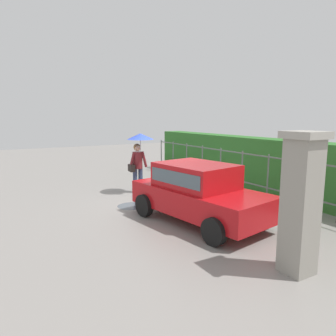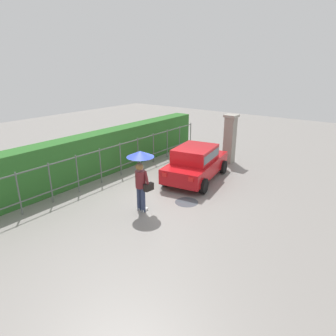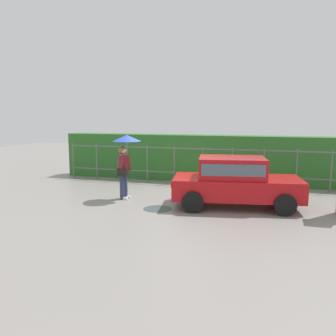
{
  "view_description": "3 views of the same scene",
  "coord_description": "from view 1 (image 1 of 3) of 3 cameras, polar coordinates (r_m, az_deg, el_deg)",
  "views": [
    {
      "loc": [
        8.15,
        -4.71,
        2.65
      ],
      "look_at": [
        0.08,
        -0.05,
        1.11
      ],
      "focal_mm": 33.35,
      "sensor_mm": 36.0,
      "label": 1
    },
    {
      "loc": [
        -8.35,
        -6.38,
        4.72
      ],
      "look_at": [
        -0.18,
        -0.26,
        1.12
      ],
      "focal_mm": 31.5,
      "sensor_mm": 36.0,
      "label": 2
    },
    {
      "loc": [
        2.95,
        -10.53,
        2.68
      ],
      "look_at": [
        -0.21,
        -0.15,
        1.06
      ],
      "focal_mm": 37.46,
      "sensor_mm": 36.0,
      "label": 3
    }
  ],
  "objects": [
    {
      "name": "puddle_near",
      "position": [
        9.48,
        -6.67,
        -6.9
      ],
      "size": [
        0.85,
        0.85,
        0.0
      ],
      "primitive_type": "cylinder",
      "color": "#4C545B",
      "rests_on": "ground"
    },
    {
      "name": "car",
      "position": [
        7.94,
        5.54,
        -4.09
      ],
      "size": [
        3.93,
        2.34,
        1.48
      ],
      "rotation": [
        0.0,
        0.0,
        0.16
      ],
      "color": "#B71116",
      "rests_on": "ground"
    },
    {
      "name": "gate_pillar",
      "position": [
        5.66,
        23.09,
        -5.8
      ],
      "size": [
        0.6,
        0.6,
        2.42
      ],
      "color": "gray",
      "rests_on": "ground"
    },
    {
      "name": "ground_plane",
      "position": [
        9.78,
        0.02,
        -6.34
      ],
      "size": [
        40.0,
        40.0,
        0.0
      ],
      "primitive_type": "plane",
      "color": "gray"
    },
    {
      "name": "hedge_row",
      "position": [
        11.59,
        16.69,
        0.55
      ],
      "size": [
        12.45,
        0.9,
        1.9
      ],
      "primitive_type": "cube",
      "color": "#2D6B28",
      "rests_on": "ground"
    },
    {
      "name": "pedestrian",
      "position": [
        10.81,
        -5.37,
        3.24
      ],
      "size": [
        0.91,
        0.91,
        2.08
      ],
      "rotation": [
        0.0,
        0.0,
        -0.1
      ],
      "color": "#2D3856",
      "rests_on": "ground"
    },
    {
      "name": "fence_section",
      "position": [
        10.96,
        13.35,
        -0.46
      ],
      "size": [
        11.5,
        0.05,
        1.5
      ],
      "color": "#59605B",
      "rests_on": "ground"
    }
  ]
}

